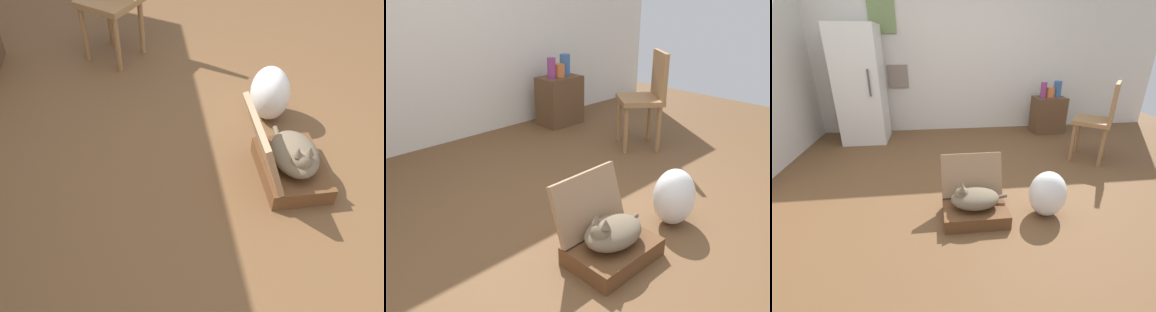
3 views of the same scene
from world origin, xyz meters
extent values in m
plane|color=brown|center=(0.00, 0.00, 0.00)|extent=(7.68, 7.68, 0.00)
cube|color=silver|center=(0.00, 2.26, 1.30)|extent=(6.40, 0.12, 2.60)
cube|color=#728A50|center=(-1.29, 2.19, 1.72)|extent=(0.38, 0.02, 0.44)
cube|color=gray|center=(-1.13, 2.19, 0.89)|extent=(0.30, 0.02, 0.34)
cube|color=brown|center=(-0.30, -0.36, 0.06)|extent=(0.53, 0.38, 0.12)
cube|color=#9B7756|center=(-0.30, -0.15, 0.30)|extent=(0.53, 0.16, 0.37)
ellipsoid|color=brown|center=(-0.30, -0.36, 0.19)|extent=(0.40, 0.28, 0.15)
sphere|color=brown|center=(-0.41, -0.36, 0.24)|extent=(0.13, 0.13, 0.13)
cone|color=brown|center=(-0.41, -0.39, 0.32)|extent=(0.06, 0.06, 0.06)
cone|color=brown|center=(-0.41, -0.32, 0.32)|extent=(0.06, 0.06, 0.06)
cylinder|color=brown|center=(-0.12, -0.32, 0.16)|extent=(0.20, 0.03, 0.07)
ellipsoid|color=white|center=(0.32, -0.37, 0.20)|extent=(0.31, 0.27, 0.40)
cube|color=silver|center=(-1.62, 1.80, 0.81)|extent=(0.61, 0.58, 1.61)
cylinder|color=#4C4C4C|center=(-1.43, 1.49, 0.89)|extent=(0.02, 0.02, 0.35)
cube|color=brown|center=(1.25, 1.85, 0.29)|extent=(0.49, 0.34, 0.57)
cylinder|color=#8C387A|center=(1.12, 1.84, 0.69)|extent=(0.10, 0.10, 0.23)
cylinder|color=#38609E|center=(1.37, 1.88, 0.70)|extent=(0.12, 0.12, 0.24)
cylinder|color=#CC6B38|center=(1.25, 1.85, 0.65)|extent=(0.13, 0.13, 0.15)
cylinder|color=olive|center=(1.29, 0.95, 0.24)|extent=(0.04, 0.04, 0.47)
cylinder|color=olive|center=(1.07, 0.68, 0.24)|extent=(0.04, 0.04, 0.47)
cylinder|color=olive|center=(1.55, 0.74, 0.24)|extent=(0.04, 0.04, 0.47)
cylinder|color=olive|center=(1.33, 0.47, 0.24)|extent=(0.04, 0.04, 0.47)
cube|color=olive|center=(1.31, 0.71, 0.50)|extent=(0.59, 0.59, 0.05)
cube|color=olive|center=(1.45, 0.60, 0.75)|extent=(0.29, 0.34, 0.45)
camera|label=1|loc=(-2.10, 0.51, 1.99)|focal=40.62mm
camera|label=2|loc=(-1.82, -1.62, 1.50)|focal=36.91mm
camera|label=3|loc=(-0.61, -2.19, 1.37)|focal=24.68mm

